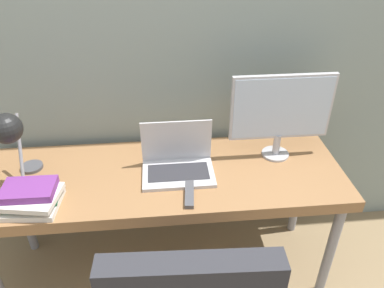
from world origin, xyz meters
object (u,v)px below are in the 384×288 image
at_px(desk_lamp, 9,132).
at_px(laptop, 178,162).
at_px(game_controller, 11,200).
at_px(book_stack, 29,197).
at_px(monitor, 281,111).

bearing_deg(desk_lamp, laptop, 2.71).
xyz_separation_m(desk_lamp, game_controller, (-0.02, -0.13, -0.27)).
distance_m(laptop, game_controller, 0.76).
bearing_deg(game_controller, book_stack, -12.54).
bearing_deg(monitor, game_controller, -168.23).
bearing_deg(desk_lamp, game_controller, -98.44).
distance_m(book_stack, game_controller, 0.10).
height_order(laptop, book_stack, laptop).
relative_size(laptop, book_stack, 1.20).
bearing_deg(desk_lamp, monitor, 5.88).
relative_size(monitor, desk_lamp, 1.33).
xyz_separation_m(desk_lamp, book_stack, (0.07, -0.16, -0.24)).
height_order(monitor, game_controller, monitor).
height_order(laptop, monitor, monitor).
bearing_deg(monitor, book_stack, -166.41).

